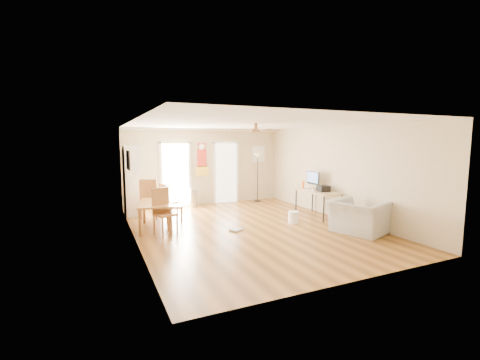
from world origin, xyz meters
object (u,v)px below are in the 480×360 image
dining_chair_near (165,212)px  wastebasket_a (293,217)px  dining_chair_far (150,199)px  bookshelf (131,181)px  torchiere_lamp (258,177)px  armchair (358,217)px  trash_can (193,198)px  computer_desk (318,204)px  printer (323,188)px  dining_chair_right_b (175,204)px  dining_table (156,215)px  dining_chair_right_a (169,200)px

dining_chair_near → wastebasket_a: (3.31, -0.37, -0.38)m
dining_chair_far → wastebasket_a: size_ratio=3.53×
bookshelf → torchiere_lamp: size_ratio=1.17×
armchair → trash_can: bearing=12.6°
dining_chair_near → torchiere_lamp: size_ratio=0.61×
computer_desk → dining_chair_near: bearing=-179.8°
trash_can → printer: bearing=-44.4°
armchair → dining_chair_far: bearing=32.6°
trash_can → dining_chair_right_b: bearing=-119.5°
dining_chair_right_b → dining_chair_near: bearing=171.8°
dining_table → torchiere_lamp: (4.01, 2.25, 0.54)m
dining_chair_right_b → dining_chair_far: bearing=49.4°
dining_table → torchiere_lamp: 4.63m
dining_table → dining_chair_far: dining_chair_far is taller
printer → trash_can: bearing=147.1°
dining_chair_far → wastebasket_a: (3.39, -2.14, -0.40)m
dining_chair_right_a → dining_chair_far: dining_chair_far is taller
dining_chair_right_b → dining_chair_far: 0.96m
dining_chair_near → armchair: bearing=-43.0°
dining_chair_right_a → wastebasket_a: size_ratio=3.05×
bookshelf → trash_can: bookshelf is taller
dining_table → dining_chair_right_b: size_ratio=1.33×
dining_chair_right_b → wastebasket_a: 3.19m
dining_chair_right_b → dining_chair_far: size_ratio=0.90×
dining_chair_near → armchair: (4.20, -1.78, -0.15)m
dining_chair_near → printer: size_ratio=3.18×
dining_chair_right_a → computer_desk: bearing=-130.7°
dining_chair_far → armchair: (4.27, -3.56, -0.17)m
dining_table → trash_can: (1.60, 2.25, -0.04)m
torchiere_lamp → trash_can: bearing=-180.0°
bookshelf → printer: bookshelf is taller
dining_chair_right_a → dining_table: bearing=136.2°
armchair → wastebasket_a: bearing=14.3°
dining_table → computer_desk: bearing=-7.3°
dining_chair_right_b → torchiere_lamp: bearing=-45.3°
dining_chair_right_b → wastebasket_a: size_ratio=3.16×
dining_chair_near → trash_can: (1.50, 2.84, -0.24)m
trash_can → dining_chair_right_a: bearing=-132.9°
dining_chair_right_a → torchiere_lamp: size_ratio=0.56×
bookshelf → torchiere_lamp: (4.38, 0.40, -0.15)m
torchiere_lamp → printer: bearing=-78.6°
bookshelf → printer: bearing=-30.0°
dining_chair_right_b → armchair: (3.75, -2.76, -0.12)m
dining_table → dining_chair_near: 0.63m
dining_chair_right_a → armchair: dining_chair_right_a is taller
dining_chair_right_b → computer_desk: dining_chair_right_b is taller
computer_desk → wastebasket_a: size_ratio=4.35×
computer_desk → dining_table: bearing=172.7°
torchiere_lamp → wastebasket_a: torchiere_lamp is taller
dining_chair_right_a → armchair: size_ratio=0.82×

